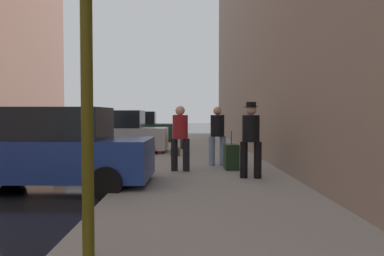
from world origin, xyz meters
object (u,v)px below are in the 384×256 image
Objects in this scene: pedestrian_in_jeans at (217,133)px; pedestrian_in_red_jacket at (180,135)px; parked_silver_sedan at (115,134)px; parked_dark_green_sedan at (136,128)px; fire_hydrant at (159,145)px; pedestrian_with_fedora at (251,136)px; rolling_suitcase at (231,157)px; parked_blue_sedan at (55,151)px; pedestrian_with_beanie at (179,126)px; duffel_bag at (175,152)px; traffic_light at (86,1)px.

pedestrian_in_jeans is 1.47m from pedestrian_in_red_jacket.
parked_dark_green_sedan is at bearing 90.00° from parked_silver_sedan.
fire_hydrant is (1.80, -0.77, -0.35)m from parked_silver_sedan.
pedestrian_with_fedora reaches higher than parked_dark_green_sedan.
pedestrian_in_red_jacket reaches higher than parked_silver_sedan.
pedestrian_with_fedora is 1.71× the size of rolling_suitcase.
parked_silver_sedan is at bearing 130.23° from rolling_suitcase.
parked_blue_sedan is 2.39× the size of pedestrian_with_beanie.
pedestrian_in_red_jacket is at bearing -86.22° from duffel_bag.
parked_silver_sedan is (0.00, 6.73, 0.00)m from parked_blue_sedan.
parked_silver_sedan reaches higher than rolling_suitcase.
traffic_light is at bearing -92.98° from pedestrian_with_beanie.
fire_hydrant is 0.41× the size of pedestrian_in_red_jacket.
fire_hydrant is 4.40m from pedestrian_in_red_jacket.
parked_dark_green_sedan is at bearing 90.00° from parked_blue_sedan.
parked_silver_sedan is 1.00× the size of parked_dark_green_sedan.
fire_hydrant is at bearing 73.18° from parked_blue_sedan.
parked_blue_sedan is 8.40m from pedestrian_with_beanie.
parked_dark_green_sedan is 7.06m from fire_hydrant.
traffic_light is at bearing -97.71° from pedestrian_in_red_jacket.
rolling_suitcase is 3.83m from duffel_bag.
pedestrian_with_beanie is (-1.24, 5.30, 0.03)m from pedestrian_in_jeans.
pedestrian_with_fedora reaches higher than parked_blue_sedan.
rolling_suitcase is (0.31, -0.76, -0.61)m from pedestrian_in_jeans.
pedestrian_with_fedora is (4.34, -12.21, 0.29)m from parked_dark_green_sedan.
fire_hydrant is at bearing 120.66° from pedestrian_in_jeans.
rolling_suitcase is (4.05, -10.84, -0.36)m from parked_dark_green_sedan.
parked_silver_sedan is 1.18× the size of traffic_light.
pedestrian_with_beanie reaches higher than duffel_bag.
parked_silver_sedan is 7.54m from pedestrian_with_fedora.
pedestrian_in_red_jacket is at bearing -136.13° from pedestrian_in_jeans.
duffel_bag is (0.57, 9.78, -2.47)m from traffic_light.
duffel_bag is (-1.62, 3.47, -0.20)m from rolling_suitcase.
pedestrian_with_beanie is (2.50, 1.28, 0.29)m from parked_silver_sedan.
pedestrian_with_fedora reaches higher than pedestrian_in_red_jacket.
pedestrian_with_beanie is at bearing 103.89° from pedestrian_with_fedora.
parked_dark_green_sedan is 4.09× the size of rolling_suitcase.
pedestrian_with_fedora is 1.54m from rolling_suitcase.
pedestrian_with_fedora is at bearing 63.30° from traffic_light.
pedestrian_with_fedora is (2.48, 4.94, -1.62)m from traffic_light.
duffel_bag is (2.43, -7.37, -0.56)m from parked_dark_green_sedan.
pedestrian_in_red_jacket reaches higher than fire_hydrant.
parked_silver_sedan is 6.05m from parked_dark_green_sedan.
pedestrian_in_red_jacket is at bearing 82.29° from traffic_light.
fire_hydrant is at bearing 138.46° from duffel_bag.
traffic_light is 2.03× the size of pedestrian_with_beanie.
parked_dark_green_sedan is 12.96m from pedestrian_with_fedora.
duffel_bag is at bearing -71.77° from parked_dark_green_sedan.
pedestrian_in_red_jacket is 2.00m from pedestrian_with_fedora.
parked_blue_sedan is 4.39m from pedestrian_with_fedora.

